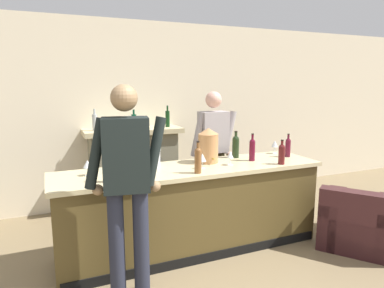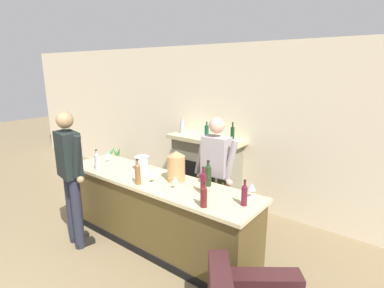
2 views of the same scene
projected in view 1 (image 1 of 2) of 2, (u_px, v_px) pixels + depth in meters
wall_back_panel at (134, 114)px, 5.19m from camera, size 12.00×0.07×2.75m
bar_counter at (192, 208)px, 3.78m from camera, size 2.94×0.74×0.94m
fireplace_stone at (134, 168)px, 5.06m from camera, size 1.40×0.52×1.51m
armchair_black at (358, 224)px, 3.90m from camera, size 1.15×1.13×0.72m
person_customer at (127, 187)px, 2.74m from camera, size 0.65×0.36×1.83m
person_bartender at (213, 151)px, 4.45m from camera, size 0.66×0.31×1.74m
copper_dispenser at (208, 145)px, 3.88m from camera, size 0.23×0.27×0.40m
ice_bucket_steel at (151, 158)px, 3.66m from camera, size 0.21×0.21×0.20m
wine_bottle_chardonnay_pale at (288, 147)px, 4.19m from camera, size 0.07×0.07×0.29m
wine_bottle_cabernet_heavy at (107, 168)px, 3.12m from camera, size 0.07×0.07×0.29m
wine_bottle_burgundy_dark at (236, 146)px, 4.15m from camera, size 0.08×0.08×0.33m
wine_bottle_rose_blush at (198, 159)px, 3.43m from camera, size 0.07×0.07×0.33m
wine_bottle_merlot_tall at (252, 149)px, 3.98m from camera, size 0.07×0.07×0.32m
wine_bottle_riesling_slim at (282, 153)px, 3.81m from camera, size 0.07×0.07×0.28m
wine_glass_by_dispenser at (275, 144)px, 4.39m from camera, size 0.08×0.08×0.17m
wine_glass_near_bucket at (87, 165)px, 3.34m from camera, size 0.09×0.09×0.15m
wine_glass_front_right at (230, 155)px, 3.77m from camera, size 0.07×0.07×0.16m
wine_glass_back_row at (202, 158)px, 3.62m from camera, size 0.08×0.08×0.16m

